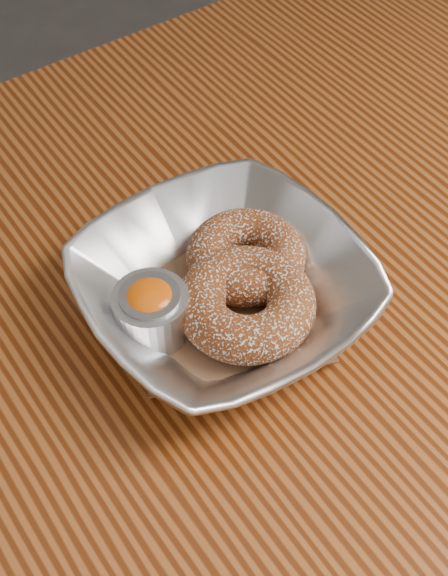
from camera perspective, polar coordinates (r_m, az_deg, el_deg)
table at (r=0.69m, az=-6.61°, el=-11.72°), size 1.20×0.80×0.75m
serving_bowl at (r=0.62m, az=0.00°, el=-0.18°), size 0.22×0.22×0.05m
parchment at (r=0.64m, az=0.00°, el=-1.20°), size 0.19×0.19×0.00m
donut_back at (r=0.65m, az=1.57°, el=2.26°), size 0.10×0.10×0.03m
donut_front at (r=0.61m, az=1.59°, el=-1.11°), size 0.12×0.12×0.04m
ramekin at (r=0.61m, az=-5.20°, el=-1.61°), size 0.06×0.06×0.05m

